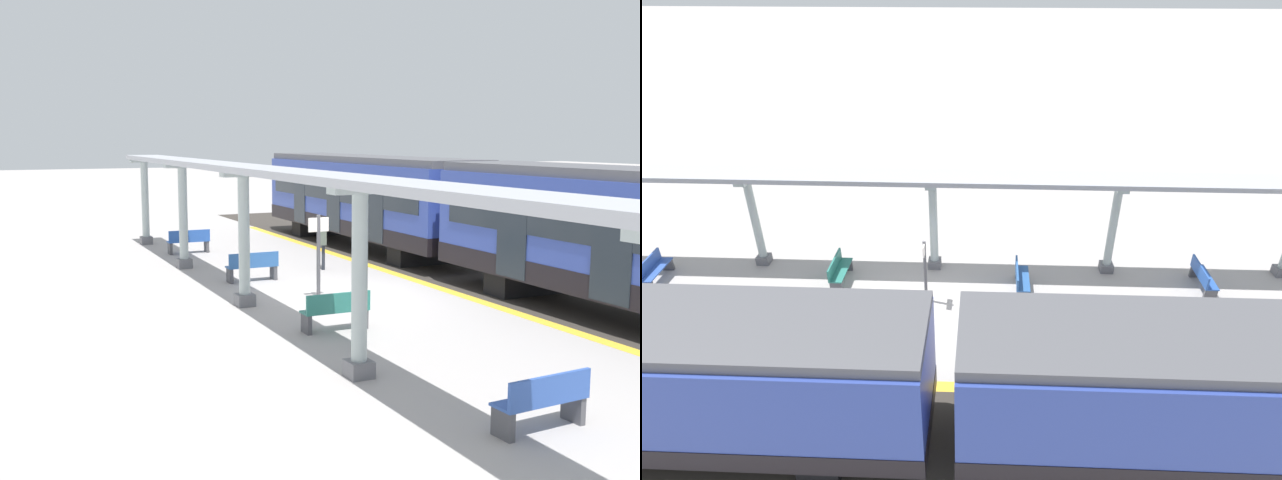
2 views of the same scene
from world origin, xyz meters
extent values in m
plane|color=#A9A3A0|center=(0.00, 0.00, 0.00)|extent=(176.00, 176.00, 0.00)
cube|color=yellow|center=(-2.95, 0.00, 0.00)|extent=(0.35, 31.32, 0.01)
cube|color=#38332D|center=(-4.73, 0.00, 0.00)|extent=(3.20, 43.32, 0.01)
cube|color=#2F449B|center=(-4.73, -7.65, 1.94)|extent=(2.60, 12.85, 2.60)
cube|color=black|center=(-4.73, -7.65, 0.92)|extent=(2.63, 12.87, 0.55)
cube|color=#515156|center=(-4.73, -7.65, 3.36)|extent=(2.39, 12.85, 0.24)
cube|color=#1E262D|center=(-3.42, -7.65, 2.25)|extent=(0.03, 11.83, 0.84)
cube|color=#1E262D|center=(-3.41, -10.86, 1.69)|extent=(0.04, 1.10, 2.00)
cube|color=#1E262D|center=(-3.41, -7.65, 1.69)|extent=(0.04, 1.10, 2.00)
cube|color=#1E262D|center=(-3.41, -4.43, 1.69)|extent=(0.04, 1.10, 2.00)
cube|color=black|center=(-4.73, -3.53, 0.32)|extent=(2.21, 0.90, 0.64)
cube|color=black|center=(-4.73, -11.76, 0.32)|extent=(2.21, 0.90, 0.64)
cube|color=#1E262D|center=(-3.42, 5.81, 2.25)|extent=(0.03, 11.83, 0.84)
cube|color=#1E262D|center=(-3.41, 2.59, 1.69)|extent=(0.04, 1.10, 2.00)
cube|color=#1E262D|center=(-3.41, 5.81, 1.69)|extent=(0.04, 1.10, 2.00)
cube|color=black|center=(-4.73, 1.69, 0.32)|extent=(2.21, 0.90, 0.64)
cube|color=slate|center=(2.68, -11.98, 0.15)|extent=(0.44, 0.44, 0.30)
cylinder|color=#A9B7B5|center=(2.68, -11.98, 1.75)|extent=(0.28, 0.28, 2.91)
cube|color=#A9B7B5|center=(2.68, -11.98, 3.27)|extent=(1.10, 0.36, 0.12)
cube|color=slate|center=(2.68, -6.02, 0.15)|extent=(0.44, 0.44, 0.30)
cylinder|color=#A9B7B5|center=(2.68, -6.02, 1.75)|extent=(0.28, 0.28, 2.91)
cube|color=#A9B7B5|center=(2.68, -6.02, 3.27)|extent=(1.10, 0.36, 0.12)
cube|color=slate|center=(2.68, -0.02, 0.15)|extent=(0.44, 0.44, 0.30)
cylinder|color=#A9B7B5|center=(2.68, -0.02, 1.75)|extent=(0.28, 0.28, 2.91)
cube|color=#A9B7B5|center=(2.68, -0.02, 3.27)|extent=(1.10, 0.36, 0.12)
cube|color=slate|center=(2.68, 6.11, 0.15)|extent=(0.44, 0.44, 0.30)
cylinder|color=#A9B7B5|center=(2.68, 6.11, 1.75)|extent=(0.28, 0.28, 2.91)
cube|color=#A9B7B5|center=(2.68, 6.11, 3.27)|extent=(1.10, 0.36, 0.12)
cube|color=#A8AAB2|center=(2.68, 0.23, 3.41)|extent=(1.20, 25.22, 0.16)
cube|color=#2854AA|center=(1.76, -9.00, 0.44)|extent=(1.51, 0.47, 0.04)
cube|color=#2854AA|center=(1.77, -8.81, 0.66)|extent=(1.50, 0.09, 0.40)
cube|color=#4C4C51|center=(2.43, -9.01, 0.21)|extent=(0.11, 0.40, 0.42)
cube|color=#4C4C51|center=(1.10, -8.99, 0.21)|extent=(0.11, 0.40, 0.42)
cube|color=#2A7568|center=(1.67, 3.04, 0.44)|extent=(1.51, 0.46, 0.04)
cube|color=#2A7568|center=(1.67, 3.23, 0.66)|extent=(1.50, 0.08, 0.40)
cube|color=#4C4C51|center=(2.34, 3.04, 0.21)|extent=(0.11, 0.40, 0.42)
cube|color=#4C4C51|center=(1.00, 3.05, 0.21)|extent=(0.11, 0.40, 0.42)
cube|color=#2C5B9D|center=(1.44, -3.02, 0.44)|extent=(1.51, 0.47, 0.04)
cube|color=#2C5B9D|center=(1.44, -2.83, 0.66)|extent=(1.50, 0.09, 0.40)
cube|color=#4C4C51|center=(2.11, -3.03, 0.21)|extent=(0.11, 0.40, 0.42)
cube|color=#4C4C51|center=(0.77, -3.01, 0.21)|extent=(0.11, 0.40, 0.42)
cube|color=#3156AB|center=(1.43, 9.27, 0.44)|extent=(1.52, 0.52, 0.04)
cube|color=#3156AB|center=(1.42, 9.46, 0.66)|extent=(1.50, 0.14, 0.40)
cube|color=#4C4C51|center=(2.10, 9.31, 0.21)|extent=(0.12, 0.40, 0.42)
cube|color=#4C4C51|center=(0.76, 9.24, 0.21)|extent=(0.12, 0.40, 0.42)
cylinder|color=#4C4C51|center=(0.71, 0.08, 1.10)|extent=(0.10, 0.10, 2.20)
cube|color=silver|center=(0.71, 0.08, 1.95)|extent=(0.56, 0.04, 0.36)
cylinder|color=#262B32|center=(-1.31, -3.98, 0.40)|extent=(0.10, 0.10, 0.81)
cylinder|color=#262B32|center=(-1.24, -3.84, 0.40)|extent=(0.10, 0.10, 0.81)
cube|color=#545D4F|center=(-1.27, -3.91, 1.11)|extent=(0.39, 0.51, 0.60)
sphere|color=tan|center=(-1.27, -3.91, 1.52)|extent=(0.22, 0.22, 0.22)
camera|label=1|loc=(8.51, 17.21, 4.14)|focal=41.70mm
camera|label=2|loc=(-12.35, -1.62, 9.89)|focal=28.51mm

